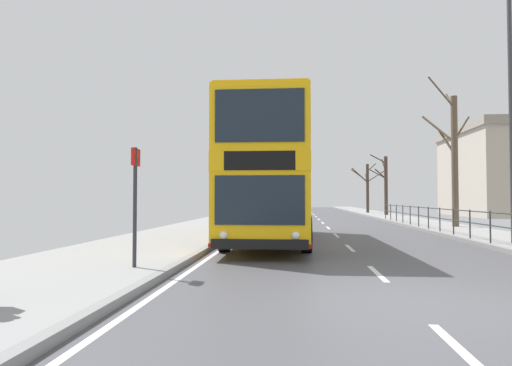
# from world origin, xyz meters

# --- Properties ---
(ground) EXTENTS (15.80, 140.00, 0.20)m
(ground) POSITION_xyz_m (-0.72, -0.00, 0.04)
(ground) COLOR #4A4A4F
(double_decker_bus_main) EXTENTS (2.73, 10.61, 4.51)m
(double_decker_bus_main) POSITION_xyz_m (-2.59, 9.11, 2.36)
(double_decker_bus_main) COLOR #F4B20F
(double_decker_bus_main) RESTS_ON ground
(pedestrian_railing_far_kerb) EXTENTS (0.05, 26.81, 1.02)m
(pedestrian_railing_far_kerb) POSITION_xyz_m (4.45, 11.25, 0.82)
(pedestrian_railing_far_kerb) COLOR #2D3338
(pedestrian_railing_far_kerb) RESTS_ON ground
(bus_stop_sign_near) EXTENTS (0.08, 0.44, 2.47)m
(bus_stop_sign_near) POSITION_xyz_m (-5.00, 2.09, 1.67)
(bus_stop_sign_near) COLOR #2D2D33
(bus_stop_sign_near) RESTS_ON ground
(street_lamp_far_side) EXTENTS (0.28, 0.60, 9.19)m
(street_lamp_far_side) POSITION_xyz_m (5.16, 7.94, 5.36)
(street_lamp_far_side) COLOR #38383D
(street_lamp_far_side) RESTS_ON ground
(bare_tree_far_00) EXTENTS (2.23, 2.05, 7.49)m
(bare_tree_far_00) POSITION_xyz_m (6.27, 16.52, 3.70)
(bare_tree_far_00) COLOR brown
(bare_tree_far_00) RESTS_ON ground
(bare_tree_far_01) EXTENTS (1.52, 1.24, 5.25)m
(bare_tree_far_01) POSITION_xyz_m (5.97, 32.43, 2.83)
(bare_tree_far_01) COLOR #423328
(bare_tree_far_01) RESTS_ON ground
(bare_tree_far_02) EXTENTS (3.56, 2.35, 4.95)m
(bare_tree_far_02) POSITION_xyz_m (5.37, 38.43, 2.80)
(bare_tree_far_02) COLOR #423328
(bare_tree_far_02) RESTS_ON ground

